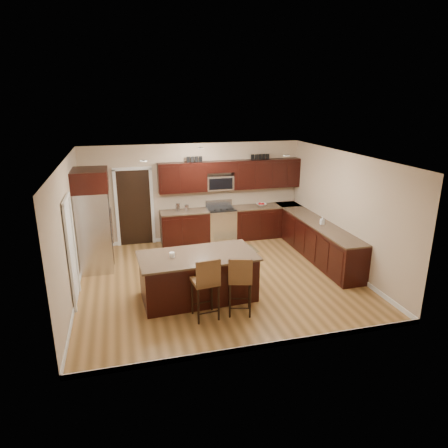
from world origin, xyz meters
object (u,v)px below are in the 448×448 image
object	(u,v)px
range	(221,224)
stool_right	(240,279)
refrigerator	(94,219)
stool_mid	(206,282)
island	(198,278)

from	to	relation	value
range	stool_right	world-z (taller)	stool_right
refrigerator	range	bearing A→B (deg)	19.44
stool_right	stool_mid	bearing A→B (deg)	-163.59
stool_mid	refrigerator	size ratio (longest dim) A/B	0.51
range	island	bearing A→B (deg)	-111.85
stool_mid	stool_right	xyz separation A→B (m)	(0.63, 0.00, -0.03)
range	stool_right	xyz separation A→B (m)	(-0.67, -4.06, 0.24)
range	stool_mid	xyz separation A→B (m)	(-1.30, -4.07, 0.27)
island	stool_right	xyz separation A→B (m)	(0.62, -0.85, 0.29)
stool_mid	refrigerator	bearing A→B (deg)	118.20
range	stool_mid	size ratio (longest dim) A/B	0.93
island	refrigerator	world-z (taller)	refrigerator
range	refrigerator	bearing A→B (deg)	-160.56
stool_mid	refrigerator	world-z (taller)	refrigerator
range	island	size ratio (longest dim) A/B	0.47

